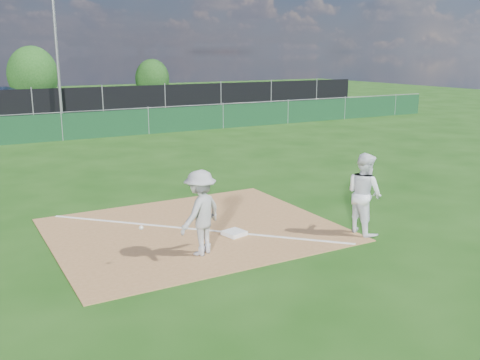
% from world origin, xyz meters
% --- Properties ---
extents(ground, '(90.00, 90.00, 0.00)m').
position_xyz_m(ground, '(0.00, 10.00, 0.00)').
color(ground, '#18430E').
rests_on(ground, ground).
extents(infield_dirt, '(6.00, 5.00, 0.02)m').
position_xyz_m(infield_dirt, '(0.00, 1.00, 0.01)').
color(infield_dirt, '#9B6C3E').
rests_on(infield_dirt, ground).
extents(foul_line, '(5.01, 5.01, 0.01)m').
position_xyz_m(foul_line, '(0.00, 1.00, 0.03)').
color(foul_line, white).
rests_on(foul_line, infield_dirt).
extents(green_fence, '(44.00, 0.05, 1.20)m').
position_xyz_m(green_fence, '(0.00, 15.00, 0.60)').
color(green_fence, '#0E341A').
rests_on(green_fence, ground).
extents(black_fence, '(46.00, 0.04, 1.80)m').
position_xyz_m(black_fence, '(0.00, 23.00, 0.90)').
color(black_fence, black).
rests_on(black_fence, ground).
extents(parking_lot, '(46.00, 9.00, 0.01)m').
position_xyz_m(parking_lot, '(0.00, 28.00, 0.01)').
color(parking_lot, black).
rests_on(parking_lot, ground).
extents(light_pole, '(0.16, 0.16, 8.00)m').
position_xyz_m(light_pole, '(1.50, 22.70, 4.00)').
color(light_pole, slate).
rests_on(light_pole, ground).
extents(first_base, '(0.50, 0.50, 0.09)m').
position_xyz_m(first_base, '(0.60, 0.23, 0.06)').
color(first_base, white).
rests_on(first_base, infield_dirt).
extents(play_at_first, '(1.83, 1.05, 1.65)m').
position_xyz_m(play_at_first, '(-0.48, -0.40, 0.85)').
color(play_at_first, '#B9B9BC').
rests_on(play_at_first, infield_dirt).
extents(runner, '(0.68, 0.86, 1.76)m').
position_xyz_m(runner, '(3.12, -0.94, 0.88)').
color(runner, white).
rests_on(runner, ground).
extents(car_mid, '(5.32, 3.62, 1.66)m').
position_xyz_m(car_mid, '(-0.96, 27.45, 0.84)').
color(car_mid, black).
rests_on(car_mid, parking_lot).
extents(car_right, '(4.47, 2.74, 1.21)m').
position_xyz_m(car_right, '(4.07, 27.31, 0.61)').
color(car_right, black).
rests_on(car_right, parking_lot).
extents(tree_mid, '(3.61, 3.61, 4.28)m').
position_xyz_m(tree_mid, '(1.64, 33.10, 2.20)').
color(tree_mid, '#382316').
rests_on(tree_mid, ground).
extents(tree_right, '(2.76, 2.76, 3.28)m').
position_xyz_m(tree_right, '(10.85, 33.02, 1.69)').
color(tree_right, '#382316').
rests_on(tree_right, ground).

